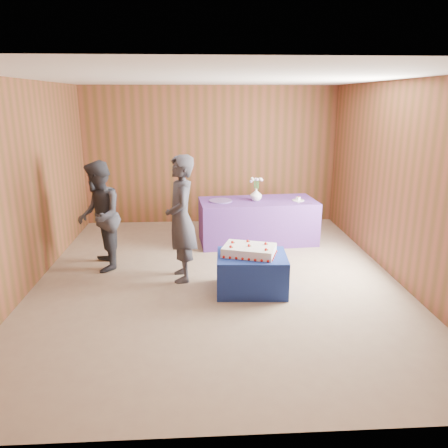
{
  "coord_description": "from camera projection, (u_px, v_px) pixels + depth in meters",
  "views": [
    {
      "loc": [
        -0.24,
        -5.72,
        2.46
      ],
      "look_at": [
        0.1,
        0.1,
        0.77
      ],
      "focal_mm": 35.0,
      "sensor_mm": 36.0,
      "label": 1
    }
  ],
  "objects": [
    {
      "name": "plate",
      "position": [
        298.0,
        200.0,
        7.54
      ],
      "size": [
        0.27,
        0.27,
        0.01
      ],
      "primitive_type": "cylinder",
      "rotation": [
        0.0,
        0.0,
        0.39
      ],
      "color": "silver",
      "rests_on": "serving_table"
    },
    {
      "name": "vase",
      "position": [
        256.0,
        195.0,
        7.52
      ],
      "size": [
        0.24,
        0.24,
        0.21
      ],
      "primitive_type": "imported",
      "rotation": [
        0.0,
        0.0,
        -0.18
      ],
      "color": "silver",
      "rests_on": "serving_table"
    },
    {
      "name": "room_shell",
      "position": [
        217.0,
        150.0,
        5.68
      ],
      "size": [
        5.04,
        6.04,
        2.72
      ],
      "color": "brown",
      "rests_on": "ground"
    },
    {
      "name": "ground",
      "position": [
        217.0,
        278.0,
        6.18
      ],
      "size": [
        6.0,
        6.0,
        0.0
      ],
      "primitive_type": "plane",
      "color": "gray",
      "rests_on": "ground"
    },
    {
      "name": "serving_table",
      "position": [
        257.0,
        221.0,
        7.66
      ],
      "size": [
        2.07,
        1.06,
        0.75
      ],
      "primitive_type": "cube",
      "rotation": [
        0.0,
        0.0,
        0.08
      ],
      "color": "#583084",
      "rests_on": "ground"
    },
    {
      "name": "knife",
      "position": [
        304.0,
        203.0,
        7.35
      ],
      "size": [
        0.26,
        0.09,
        0.0
      ],
      "primitive_type": "cube",
      "rotation": [
        0.0,
        0.0,
        -0.27
      ],
      "color": "silver",
      "rests_on": "serving_table"
    },
    {
      "name": "guest_left",
      "position": [
        181.0,
        219.0,
        5.94
      ],
      "size": [
        0.5,
        0.69,
        1.74
      ],
      "primitive_type": "imported",
      "rotation": [
        0.0,
        0.0,
        -1.44
      ],
      "color": "#33333C",
      "rests_on": "ground"
    },
    {
      "name": "sheet_cake",
      "position": [
        249.0,
        250.0,
        5.65
      ],
      "size": [
        0.79,
        0.65,
        0.16
      ],
      "rotation": [
        0.0,
        0.0,
        -0.32
      ],
      "color": "white",
      "rests_on": "cake_table"
    },
    {
      "name": "guest_right",
      "position": [
        99.0,
        216.0,
        6.32
      ],
      "size": [
        0.77,
        0.9,
        1.61
      ],
      "primitive_type": "imported",
      "rotation": [
        0.0,
        0.0,
        -1.35
      ],
      "color": "#303139",
      "rests_on": "ground"
    },
    {
      "name": "platter",
      "position": [
        220.0,
        201.0,
        7.49
      ],
      "size": [
        0.49,
        0.49,
        0.02
      ],
      "primitive_type": "cylinder",
      "rotation": [
        0.0,
        0.0,
        0.28
      ],
      "color": "#644B97",
      "rests_on": "serving_table"
    },
    {
      "name": "cake_slice",
      "position": [
        298.0,
        198.0,
        7.53
      ],
      "size": [
        0.08,
        0.08,
        0.07
      ],
      "rotation": [
        0.0,
        0.0,
        0.71
      ],
      "color": "white",
      "rests_on": "plate"
    },
    {
      "name": "cake_table",
      "position": [
        252.0,
        273.0,
        5.72
      ],
      "size": [
        0.94,
        0.75,
        0.5
      ],
      "primitive_type": "cube",
      "rotation": [
        0.0,
        0.0,
        -0.06
      ],
      "color": "navy",
      "rests_on": "ground"
    },
    {
      "name": "flower_spray",
      "position": [
        256.0,
        180.0,
        7.45
      ],
      "size": [
        0.23,
        0.23,
        0.18
      ],
      "color": "#2B6C2E",
      "rests_on": "vase"
    }
  ]
}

